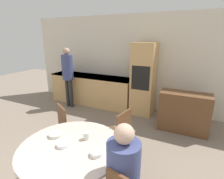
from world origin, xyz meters
The scene contains 13 objects.
wall_back centered at (0.00, 4.73, 1.30)m, with size 7.17×0.05×2.60m.
kitchen_counter centered at (-1.44, 4.39, 0.46)m, with size 2.58×0.60×0.89m.
oven_unit centered at (0.17, 4.39, 0.94)m, with size 0.57×0.59×1.88m.
sideboard centered at (1.25, 3.86, 0.44)m, with size 1.04×0.45×0.87m.
dining_table centered at (0.10, 1.47, 0.52)m, with size 1.27×1.27×0.74m.
chair_far_left centered at (-0.63, 2.00, 0.51)m, with size 0.55×0.55×0.91m.
chair_far_right centered at (0.36, 2.34, 0.51)m, with size 0.47×0.47×0.91m.
person_seated centered at (0.85, 1.30, 0.74)m, with size 0.33×0.39×1.28m.
person_standing centered at (-1.90, 3.89, 1.08)m, with size 0.31×0.31×1.72m.
cup centered at (0.19, 1.67, 0.79)m, with size 0.08×0.08×0.10m.
bowl_near centered at (0.02, 1.43, 0.76)m, with size 0.16×0.16×0.04m.
bowl_centre centered at (-0.22, 1.56, 0.76)m, with size 0.19×0.19×0.04m.
bowl_far centered at (0.48, 1.45, 0.76)m, with size 0.14×0.14×0.05m.
Camera 1 is at (1.35, 0.03, 2.02)m, focal length 28.00 mm.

